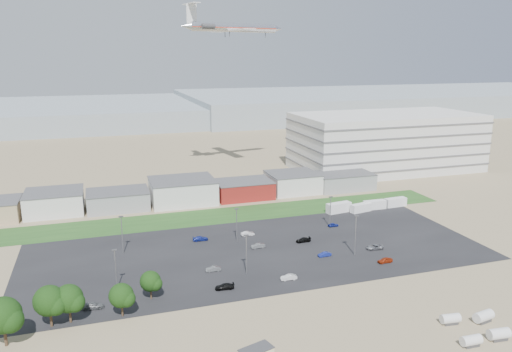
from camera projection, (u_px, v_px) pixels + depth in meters
name	position (u px, v px, depth m)	size (l,w,h in m)	color
ground	(264.00, 286.00, 111.92)	(700.00, 700.00, 0.00)	#806E51
parking_lot	(257.00, 251.00, 131.89)	(120.00, 50.00, 0.01)	black
grass_strip	(212.00, 216.00, 159.96)	(160.00, 16.00, 0.02)	#224B1C
hills_backdrop	(187.00, 111.00, 413.89)	(700.00, 200.00, 9.00)	gray
building_row	(151.00, 194.00, 171.49)	(170.00, 20.00, 8.00)	silver
parking_garage	(385.00, 142.00, 223.66)	(80.00, 40.00, 25.00)	silver
storage_tank_nw	(450.00, 319.00, 96.08)	(3.71, 1.85, 2.22)	silver
storage_tank_ne	(483.00, 316.00, 96.78)	(4.04, 2.02, 2.43)	silver
storage_tank_sw	(471.00, 340.00, 88.77)	(3.70, 1.85, 2.22)	silver
storage_tank_se	(499.00, 334.00, 90.71)	(3.98, 1.99, 2.39)	silver
box_trailer_a	(339.00, 208.00, 163.91)	(8.54, 2.67, 3.20)	silver
box_trailer_b	(361.00, 208.00, 164.48)	(7.25, 2.27, 2.72)	silver
box_trailer_c	(374.00, 205.00, 167.48)	(7.76, 2.42, 2.91)	silver
box_trailer_d	(395.00, 202.00, 170.34)	(7.81, 2.44, 2.93)	silver
tree_far_left	(3.00, 319.00, 87.87)	(7.00, 7.00, 10.50)	black
tree_left	(49.00, 304.00, 94.30)	(6.31, 6.31, 9.47)	black
tree_mid	(69.00, 301.00, 95.84)	(5.91, 5.91, 8.87)	black
tree_right	(121.00, 298.00, 98.26)	(5.23, 5.23, 7.84)	black
tree_near	(150.00, 283.00, 105.38)	(4.74, 4.74, 7.10)	black
lightpole_front_l	(116.00, 270.00, 109.16)	(1.12, 0.46, 9.48)	slate
lightpole_front_m	(246.00, 254.00, 117.30)	(1.14, 0.48, 9.71)	slate
lightpole_front_r	(355.00, 235.00, 128.23)	(1.26, 0.53, 10.73)	slate
lightpole_back_l	(122.00, 235.00, 129.13)	(1.20, 0.50, 10.24)	slate
lightpole_back_m	(237.00, 225.00, 137.68)	(1.12, 0.47, 9.55)	slate
lightpole_back_r	(330.00, 212.00, 149.35)	(1.12, 0.46, 9.48)	slate
airliner	(234.00, 27.00, 201.54)	(45.82, 31.24, 13.54)	silver
parked_car_0	(375.00, 247.00, 132.96)	(2.11, 4.57, 1.27)	#A5A5AA
parked_car_1	(325.00, 254.00, 128.28)	(1.21, 3.48, 1.15)	navy
parked_car_2	(385.00, 260.00, 124.40)	(1.55, 3.85, 1.31)	maroon
parked_car_3	(225.00, 287.00, 110.39)	(1.74, 4.29, 1.24)	black
parked_car_4	(213.00, 269.00, 119.56)	(1.28, 3.67, 1.21)	#595B5E
parked_car_6	(200.00, 239.00, 139.14)	(1.75, 4.30, 1.25)	navy
parked_car_7	(258.00, 246.00, 133.86)	(1.33, 3.81, 1.26)	#595B5E
parked_car_8	(333.00, 225.00, 150.56)	(1.31, 3.25, 1.11)	navy
parked_car_10	(93.00, 306.00, 101.95)	(1.82, 4.47, 1.30)	#595B5E
parked_car_11	(248.00, 234.00, 142.99)	(1.32, 3.78, 1.25)	silver
parked_car_12	(303.00, 240.00, 138.15)	(1.72, 4.22, 1.23)	black
parked_car_13	(289.00, 277.00, 114.97)	(1.33, 3.81, 1.26)	silver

